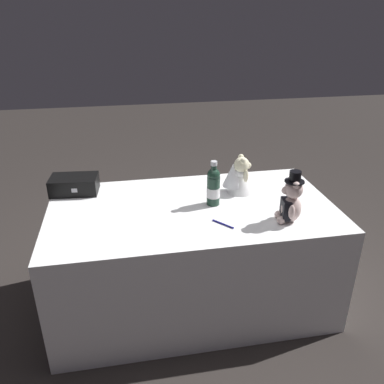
{
  "coord_description": "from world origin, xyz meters",
  "views": [
    {
      "loc": [
        -0.39,
        -2.11,
        1.84
      ],
      "look_at": [
        0.0,
        0.0,
        0.82
      ],
      "focal_mm": 36.86,
      "sensor_mm": 36.0,
      "label": 1
    }
  ],
  "objects_px": {
    "champagne_bottle": "(213,186)",
    "gift_case_black": "(74,185)",
    "signing_pen": "(222,224)",
    "teddy_bear_bride": "(239,177)",
    "teddy_bear_groom": "(291,201)"
  },
  "relations": [
    {
      "from": "champagne_bottle",
      "to": "gift_case_black",
      "type": "xyz_separation_m",
      "value": [
        -0.86,
        0.33,
        -0.07
      ]
    },
    {
      "from": "champagne_bottle",
      "to": "gift_case_black",
      "type": "height_order",
      "value": "champagne_bottle"
    },
    {
      "from": "champagne_bottle",
      "to": "signing_pen",
      "type": "bearing_deg",
      "value": -91.34
    },
    {
      "from": "teddy_bear_bride",
      "to": "signing_pen",
      "type": "distance_m",
      "value": 0.46
    },
    {
      "from": "champagne_bottle",
      "to": "signing_pen",
      "type": "relative_size",
      "value": 2.35
    },
    {
      "from": "teddy_bear_bride",
      "to": "signing_pen",
      "type": "height_order",
      "value": "teddy_bear_bride"
    },
    {
      "from": "teddy_bear_groom",
      "to": "champagne_bottle",
      "type": "relative_size",
      "value": 1.08
    },
    {
      "from": "teddy_bear_bride",
      "to": "gift_case_black",
      "type": "bearing_deg",
      "value": 169.95
    },
    {
      "from": "champagne_bottle",
      "to": "gift_case_black",
      "type": "bearing_deg",
      "value": 158.9
    },
    {
      "from": "gift_case_black",
      "to": "champagne_bottle",
      "type": "bearing_deg",
      "value": -21.1
    },
    {
      "from": "teddy_bear_bride",
      "to": "champagne_bottle",
      "type": "height_order",
      "value": "champagne_bottle"
    },
    {
      "from": "teddy_bear_groom",
      "to": "gift_case_black",
      "type": "distance_m",
      "value": 1.38
    },
    {
      "from": "teddy_bear_groom",
      "to": "signing_pen",
      "type": "height_order",
      "value": "teddy_bear_groom"
    },
    {
      "from": "teddy_bear_bride",
      "to": "champagne_bottle",
      "type": "xyz_separation_m",
      "value": [
        -0.2,
        -0.14,
        0.01
      ]
    },
    {
      "from": "teddy_bear_groom",
      "to": "gift_case_black",
      "type": "bearing_deg",
      "value": 153.48
    }
  ]
}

